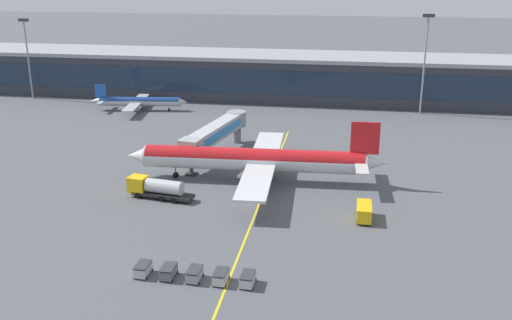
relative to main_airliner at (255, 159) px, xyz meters
name	(u,v)px	position (x,y,z in m)	size (l,w,h in m)	color
ground_plane	(252,204)	(1.25, -10.09, -3.90)	(700.00, 700.00, 0.00)	#515459
apron_lead_in_line	(261,200)	(2.30, -8.09, -3.90)	(0.30, 80.00, 0.01)	yellow
terminal_building	(235,75)	(-16.83, 66.05, 2.17)	(212.67, 19.78, 12.12)	#2D333D
main_airliner	(255,159)	(0.00, 0.00, 0.00)	(44.75, 35.68, 11.02)	silver
jet_bridge	(217,132)	(-9.52, 12.33, 1.03)	(8.04, 24.60, 6.61)	#B2B7BC
fuel_tanker	(156,188)	(-14.20, -10.18, -2.16)	(11.06, 4.15, 3.25)	#232326
crew_van	(364,211)	(18.28, -13.22, -2.59)	(2.15, 5.01, 2.30)	yellow
baggage_cart_0	(143,269)	(-7.90, -33.84, -3.12)	(1.66, 2.68, 1.48)	#B2B7BC
baggage_cart_1	(169,272)	(-4.70, -33.90, -3.12)	(1.66, 2.68, 1.48)	#595B60
baggage_cart_2	(195,274)	(-1.50, -33.95, -3.12)	(1.66, 2.68, 1.48)	gray
baggage_cart_3	(221,277)	(1.70, -34.01, -3.12)	(1.66, 2.68, 1.48)	#B2B7BC
baggage_cart_4	(248,279)	(4.90, -34.06, -3.12)	(1.66, 2.68, 1.48)	#B2B7BC
commuter_jet_far	(139,102)	(-37.56, 45.35, -1.58)	(24.62, 19.65, 6.60)	#B2B7BC
apron_light_mast_0	(425,57)	(32.53, 54.09, 10.19)	(2.80, 0.50, 24.19)	gray
apron_light_mast_1	(27,52)	(-71.73, 54.09, 8.86)	(2.80, 0.50, 21.63)	gray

